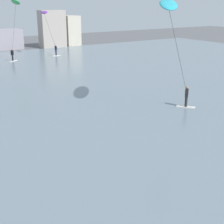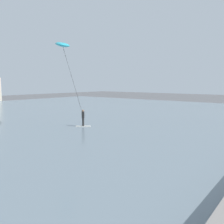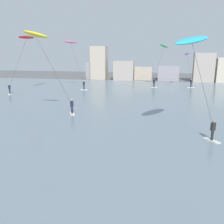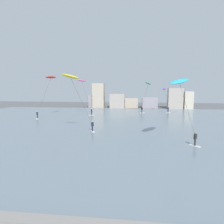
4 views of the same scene
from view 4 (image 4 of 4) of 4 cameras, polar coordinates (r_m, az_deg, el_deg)
water_bay at (r=35.15m, az=8.00°, el=-3.89°), size 84.00×52.00×0.10m
far_shore_buildings at (r=62.74m, az=6.11°, el=3.65°), size 32.88×5.53×7.94m
kitesurfer_cyan at (r=23.71m, az=19.58°, el=7.47°), size 4.29×3.73×8.06m
kitesurfer_red at (r=44.93m, az=-17.81°, el=9.06°), size 3.68×5.20×9.17m
kitesurfer_pink at (r=47.56m, az=-8.49°, el=7.76°), size 4.30×2.40×8.60m
kitesurfer_purple at (r=53.31m, az=15.32°, el=5.84°), size 2.30×2.96×6.54m
kitesurfer_yellow at (r=28.06m, az=-11.16°, el=7.92°), size 4.38×3.37×8.84m
kitesurfer_green at (r=51.73m, az=10.47°, el=7.70°), size 3.38×3.79×8.19m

